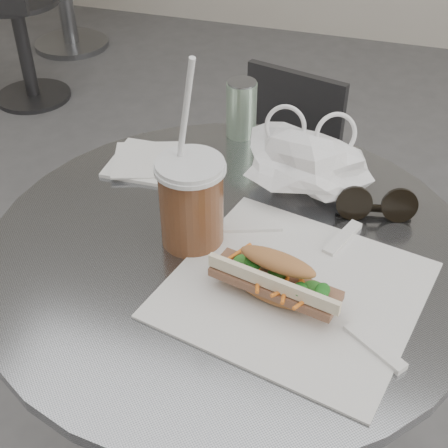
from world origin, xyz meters
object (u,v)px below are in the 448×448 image
(bg_chair, at_px, (16,33))
(banh_mi, at_px, (276,279))
(chair_far, at_px, (266,214))
(sunglasses, at_px, (376,206))
(iced_coffee, at_px, (191,201))
(cafe_table, at_px, (229,359))
(drink_can, at_px, (241,109))

(bg_chair, relative_size, banh_mi, 3.12)
(bg_chair, xyz_separation_m, banh_mi, (1.56, -1.65, 0.45))
(chair_far, xyz_separation_m, bg_chair, (-1.37, 0.90, 0.03))
(sunglasses, bearing_deg, iced_coffee, -164.54)
(cafe_table, relative_size, banh_mi, 3.23)
(bg_chair, xyz_separation_m, iced_coffee, (1.41, -1.56, 0.48))
(banh_mi, height_order, sunglasses, banh_mi)
(cafe_table, bearing_deg, banh_mi, -45.69)
(bg_chair, height_order, sunglasses, sunglasses)
(chair_far, height_order, iced_coffee, iced_coffee)
(cafe_table, relative_size, bg_chair, 1.04)
(iced_coffee, bearing_deg, drink_can, 93.62)
(sunglasses, xyz_separation_m, drink_can, (-0.28, 0.19, 0.03))
(bg_chair, bearing_deg, sunglasses, -48.13)
(cafe_table, xyz_separation_m, sunglasses, (0.20, 0.14, 0.30))
(banh_mi, distance_m, iced_coffee, 0.18)
(iced_coffee, bearing_deg, cafe_table, 7.88)
(sunglasses, distance_m, drink_can, 0.34)
(banh_mi, xyz_separation_m, drink_can, (-0.17, 0.42, 0.02))
(bg_chair, relative_size, iced_coffee, 2.41)
(cafe_table, height_order, drink_can, drink_can)
(drink_can, bearing_deg, bg_chair, 138.56)
(banh_mi, bearing_deg, bg_chair, 145.84)
(chair_far, xyz_separation_m, sunglasses, (0.30, -0.52, 0.46))
(iced_coffee, xyz_separation_m, sunglasses, (0.26, 0.14, -0.05))
(cafe_table, distance_m, sunglasses, 0.38)
(cafe_table, distance_m, drink_can, 0.47)
(cafe_table, relative_size, iced_coffee, 2.49)
(bg_chair, distance_m, banh_mi, 2.31)
(iced_coffee, height_order, sunglasses, iced_coffee)
(chair_far, xyz_separation_m, iced_coffee, (0.04, -0.66, 0.51))
(cafe_table, bearing_deg, chair_far, 98.36)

